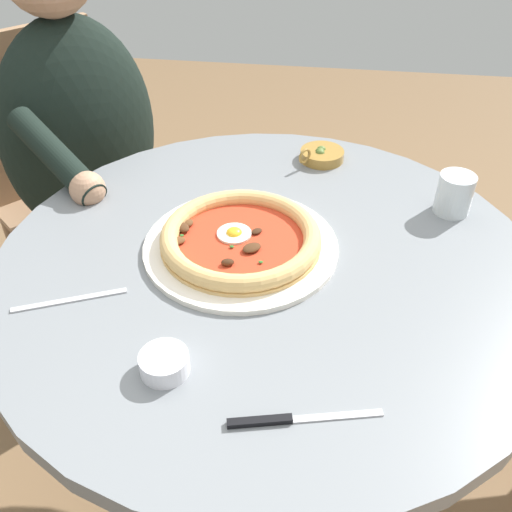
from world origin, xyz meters
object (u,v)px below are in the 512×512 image
object	(u,v)px
steak_knife	(282,420)
water_glass	(454,196)
dining_table	(267,314)
cafe_chair_diner	(68,174)
fork_utensil	(70,300)
diner_person	(95,201)
olive_pan	(321,155)
ramekin_capers	(164,363)
pizza_on_plate	(241,240)

from	to	relation	value
steak_knife	water_glass	bearing A→B (deg)	-117.60
dining_table	cafe_chair_diner	distance (m)	0.83
fork_utensil	cafe_chair_diner	xyz separation A→B (m)	(0.33, -0.69, -0.20)
diner_person	olive_pan	bearing A→B (deg)	171.51
water_glass	fork_utensil	xyz separation A→B (m)	(0.61, 0.34, -0.03)
cafe_chair_diner	diner_person	bearing A→B (deg)	138.56
fork_utensil	cafe_chair_diner	bearing A→B (deg)	-64.13
water_glass	steak_knife	world-z (taller)	water_glass
water_glass	olive_pan	distance (m)	0.30
dining_table	ramekin_capers	xyz separation A→B (m)	(0.11, 0.26, 0.15)
ramekin_capers	diner_person	bearing A→B (deg)	-60.00
dining_table	olive_pan	bearing A→B (deg)	-101.67
steak_knife	cafe_chair_diner	size ratio (longest dim) A/B	0.21
cafe_chair_diner	steak_knife	bearing A→B (deg)	128.43
olive_pan	cafe_chair_diner	xyz separation A→B (m)	(0.70, -0.18, -0.21)
water_glass	cafe_chair_diner	bearing A→B (deg)	-20.26
ramekin_capers	fork_utensil	world-z (taller)	ramekin_capers
ramekin_capers	cafe_chair_diner	size ratio (longest dim) A/B	0.07
fork_utensil	cafe_chair_diner	distance (m)	0.79
water_glass	steak_knife	xyz separation A→B (m)	(0.27, 0.51, -0.03)
dining_table	water_glass	bearing A→B (deg)	-150.00
pizza_on_plate	cafe_chair_diner	bearing A→B (deg)	-42.11
pizza_on_plate	water_glass	bearing A→B (deg)	-155.74
steak_knife	ramekin_capers	xyz separation A→B (m)	(0.17, -0.06, 0.01)
fork_utensil	cafe_chair_diner	size ratio (longest dim) A/B	0.18
dining_table	pizza_on_plate	size ratio (longest dim) A/B	2.78
olive_pan	ramekin_capers	bearing A→B (deg)	73.75
water_glass	diner_person	xyz separation A→B (m)	(0.84, -0.25, -0.25)
diner_person	water_glass	bearing A→B (deg)	163.21
water_glass	olive_pan	world-z (taller)	water_glass
pizza_on_plate	water_glass	distance (m)	0.41
dining_table	steak_knife	size ratio (longest dim) A/B	4.81
steak_knife	fork_utensil	distance (m)	0.39
pizza_on_plate	fork_utensil	bearing A→B (deg)	35.06
fork_utensil	diner_person	bearing A→B (deg)	-69.27
ramekin_capers	olive_pan	distance (m)	0.64
steak_knife	fork_utensil	size ratio (longest dim) A/B	1.18
pizza_on_plate	diner_person	world-z (taller)	diner_person
olive_pan	diner_person	bearing A→B (deg)	-8.49
steak_knife	fork_utensil	world-z (taller)	steak_knife
pizza_on_plate	cafe_chair_diner	distance (m)	0.80
steak_knife	cafe_chair_diner	bearing A→B (deg)	-51.57
olive_pan	diner_person	distance (m)	0.63
steak_knife	ramekin_capers	distance (m)	0.18
steak_knife	fork_utensil	bearing A→B (deg)	-26.27
pizza_on_plate	olive_pan	xyz separation A→B (m)	(-0.12, -0.33, -0.01)
water_glass	steak_knife	distance (m)	0.58
ramekin_capers	fork_utensil	xyz separation A→B (m)	(0.18, -0.11, -0.01)
steak_knife	fork_utensil	xyz separation A→B (m)	(0.35, -0.17, -0.00)
olive_pan	fork_utensil	distance (m)	0.62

